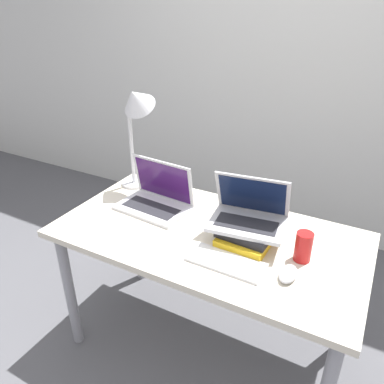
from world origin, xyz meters
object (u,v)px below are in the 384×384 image
(soda_can, at_px, (303,247))
(laptop_left, at_px, (156,198))
(wireless_keyboard, at_px, (226,262))
(mouse, at_px, (288,274))
(desk_lamp, at_px, (135,111))
(book_stack, at_px, (249,232))
(laptop_on_books, at_px, (249,214))

(soda_can, bearing_deg, laptop_left, 173.69)
(wireless_keyboard, height_order, soda_can, soda_can)
(mouse, height_order, desk_lamp, desk_lamp)
(book_stack, distance_m, wireless_keyboard, 0.20)
(laptop_on_books, xyz_separation_m, desk_lamp, (-0.67, 0.17, 0.31))
(laptop_left, distance_m, desk_lamp, 0.44)
(laptop_left, height_order, desk_lamp, desk_lamp)
(laptop_left, height_order, laptop_on_books, laptop_on_books)
(book_stack, height_order, soda_can, soda_can)
(laptop_on_books, distance_m, soda_can, 0.25)
(mouse, bearing_deg, laptop_on_books, 143.53)
(mouse, distance_m, soda_can, 0.14)
(laptop_left, xyz_separation_m, desk_lamp, (-0.18, 0.12, 0.38))
(book_stack, height_order, desk_lamp, desk_lamp)
(laptop_on_books, bearing_deg, wireless_keyboard, -92.84)
(desk_lamp, bearing_deg, mouse, -20.38)
(book_stack, height_order, laptop_on_books, laptop_on_books)
(wireless_keyboard, xyz_separation_m, soda_can, (0.25, 0.16, 0.05))
(soda_can, xyz_separation_m, desk_lamp, (-0.91, 0.20, 0.36))
(wireless_keyboard, bearing_deg, mouse, 8.25)
(wireless_keyboard, distance_m, desk_lamp, 0.86)
(book_stack, bearing_deg, desk_lamp, 165.71)
(book_stack, xyz_separation_m, laptop_on_books, (-0.01, 0.01, 0.08))
(book_stack, bearing_deg, wireless_keyboard, -95.20)
(laptop_left, bearing_deg, book_stack, -5.84)
(laptop_left, bearing_deg, wireless_keyboard, -26.91)
(laptop_left, relative_size, soda_can, 2.93)
(soda_can, height_order, desk_lamp, desk_lamp)
(book_stack, xyz_separation_m, desk_lamp, (-0.68, 0.17, 0.39))
(laptop_left, xyz_separation_m, mouse, (0.71, -0.21, -0.03))
(laptop_left, bearing_deg, soda_can, -6.31)
(book_stack, relative_size, mouse, 2.40)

